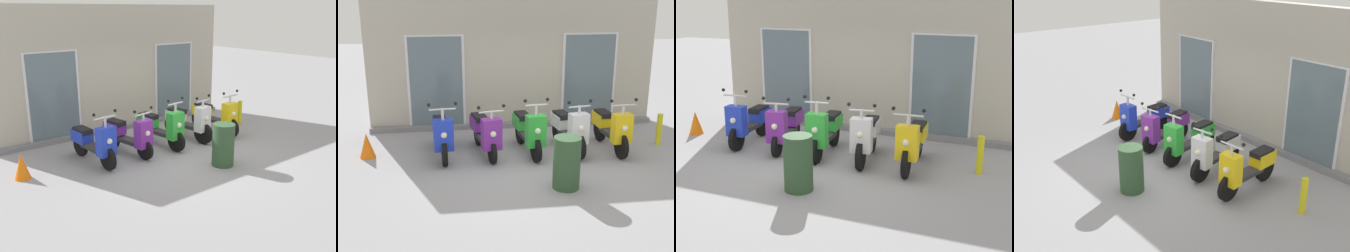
% 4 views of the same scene
% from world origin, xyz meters
% --- Properties ---
extents(ground_plane, '(40.00, 40.00, 0.00)m').
position_xyz_m(ground_plane, '(0.00, 0.00, 0.00)').
color(ground_plane, '#939399').
extents(storefront_facade, '(7.05, 0.50, 3.39)m').
position_xyz_m(storefront_facade, '(0.00, 2.77, 1.63)').
color(storefront_facade, '#B2AD9E').
rests_on(storefront_facade, ground_plane).
extents(scooter_blue, '(0.58, 1.64, 1.28)m').
position_xyz_m(scooter_blue, '(-1.78, 0.76, 0.48)').
color(scooter_blue, black).
rests_on(scooter_blue, ground_plane).
extents(scooter_purple, '(0.66, 1.58, 1.20)m').
position_xyz_m(scooter_purple, '(-0.88, 0.75, 0.49)').
color(scooter_purple, black).
rests_on(scooter_purple, ground_plane).
extents(scooter_green, '(0.57, 1.63, 1.30)m').
position_xyz_m(scooter_green, '(0.03, 0.73, 0.50)').
color(scooter_green, black).
rests_on(scooter_green, ground_plane).
extents(scooter_white, '(0.59, 1.57, 1.24)m').
position_xyz_m(scooter_white, '(0.90, 0.72, 0.49)').
color(scooter_white, black).
rests_on(scooter_white, ground_plane).
extents(scooter_yellow, '(0.59, 1.67, 1.26)m').
position_xyz_m(scooter_yellow, '(1.82, 0.69, 0.50)').
color(scooter_yellow, black).
rests_on(scooter_yellow, ground_plane).
extents(trash_bin, '(0.48, 0.48, 0.93)m').
position_xyz_m(trash_bin, '(0.39, -1.04, 0.47)').
color(trash_bin, '#2D4C2D').
rests_on(trash_bin, ground_plane).
extents(traffic_cone, '(0.32, 0.32, 0.52)m').
position_xyz_m(traffic_cone, '(-3.31, 0.88, 0.26)').
color(traffic_cone, orange).
rests_on(traffic_cone, ground_plane).
extents(curb_bollard, '(0.12, 0.12, 0.70)m').
position_xyz_m(curb_bollard, '(3.00, 0.87, 0.35)').
color(curb_bollard, yellow).
rests_on(curb_bollard, ground_plane).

